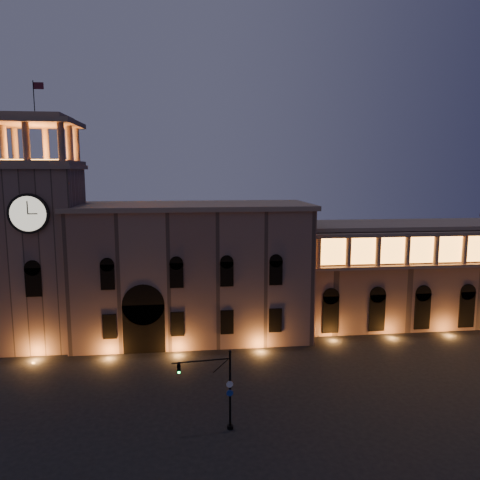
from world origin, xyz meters
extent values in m
plane|color=black|center=(0.00, 0.00, 0.00)|extent=(160.00, 160.00, 0.00)
cube|color=#775A4E|center=(-2.00, 22.00, 8.50)|extent=(30.00, 12.00, 17.00)
cube|color=#856D5C|center=(-2.00, 22.00, 17.30)|extent=(30.80, 12.80, 0.60)
cube|color=black|center=(-8.00, 16.60, 3.00)|extent=(5.00, 1.40, 6.00)
cylinder|color=black|center=(-8.00, 16.60, 6.00)|extent=(5.00, 1.40, 5.00)
cube|color=#FF9632|center=(-8.00, 16.40, 2.80)|extent=(4.20, 0.20, 5.00)
cube|color=#775A4E|center=(-20.50, 21.00, 11.00)|extent=(9.00, 9.00, 22.00)
cube|color=#856D5C|center=(-20.50, 21.00, 22.25)|extent=(9.80, 9.80, 0.50)
cylinder|color=black|center=(-20.50, 16.32, 17.00)|extent=(4.60, 0.35, 4.60)
cylinder|color=beige|center=(-20.50, 16.18, 17.00)|extent=(4.00, 0.12, 4.00)
cube|color=#856D5C|center=(-20.50, 21.00, 22.75)|extent=(9.40, 9.40, 0.50)
cube|color=#FF9632|center=(-20.50, 21.00, 23.05)|extent=(6.80, 6.80, 0.15)
cylinder|color=#856D5C|center=(-20.50, 17.20, 25.10)|extent=(0.76, 0.76, 4.20)
cylinder|color=#856D5C|center=(-16.70, 17.20, 25.10)|extent=(0.76, 0.76, 4.20)
cylinder|color=#856D5C|center=(-24.30, 24.80, 25.10)|extent=(0.76, 0.76, 4.20)
cylinder|color=#856D5C|center=(-20.50, 24.80, 25.10)|extent=(0.76, 0.76, 4.20)
cylinder|color=#856D5C|center=(-16.70, 24.80, 25.10)|extent=(0.76, 0.76, 4.20)
cylinder|color=#856D5C|center=(-24.30, 21.00, 25.10)|extent=(0.76, 0.76, 4.20)
cylinder|color=#856D5C|center=(-16.70, 21.00, 25.10)|extent=(0.76, 0.76, 4.20)
cube|color=#856D5C|center=(-20.50, 21.00, 27.50)|extent=(9.80, 9.80, 0.60)
cube|color=#856D5C|center=(-20.50, 21.00, 28.10)|extent=(7.50, 7.50, 0.60)
cylinder|color=black|center=(-20.50, 21.00, 30.40)|extent=(0.10, 0.10, 4.00)
plane|color=#4C1521|center=(-19.90, 21.00, 31.80)|extent=(1.20, 0.00, 1.20)
cube|color=brown|center=(32.00, 24.00, 7.00)|extent=(40.00, 10.00, 14.00)
cube|color=#856D5C|center=(32.00, 24.00, 14.25)|extent=(40.60, 10.60, 0.50)
cube|color=#856D5C|center=(32.00, 18.50, 9.30)|extent=(40.00, 1.20, 0.40)
cube|color=#856D5C|center=(32.00, 18.50, 13.60)|extent=(40.00, 1.40, 0.50)
cube|color=#FF9632|center=(32.00, 19.05, 11.50)|extent=(38.00, 0.15, 3.60)
cylinder|color=#856D5C|center=(14.00, 18.50, 11.50)|extent=(0.70, 0.70, 4.00)
cylinder|color=#856D5C|center=(18.00, 18.50, 11.50)|extent=(0.70, 0.70, 4.00)
cylinder|color=#856D5C|center=(22.00, 18.50, 11.50)|extent=(0.70, 0.70, 4.00)
cylinder|color=#856D5C|center=(26.00, 18.50, 11.50)|extent=(0.70, 0.70, 4.00)
cylinder|color=#856D5C|center=(30.00, 18.50, 11.50)|extent=(0.70, 0.70, 4.00)
cylinder|color=#856D5C|center=(34.00, 18.50, 11.50)|extent=(0.70, 0.70, 4.00)
cylinder|color=black|center=(0.67, -1.90, 3.39)|extent=(0.19, 0.19, 6.79)
cylinder|color=black|center=(0.67, -1.90, 0.15)|extent=(0.54, 0.54, 0.29)
sphere|color=black|center=(0.67, -1.90, 6.89)|extent=(0.27, 0.27, 0.27)
cylinder|color=black|center=(-1.74, -2.14, 6.30)|extent=(4.84, 0.60, 0.12)
cube|color=black|center=(-3.58, -2.33, 5.82)|extent=(0.32, 0.30, 0.82)
cylinder|color=#0CE53F|center=(-3.56, -2.48, 5.55)|extent=(0.18, 0.09, 0.17)
cylinder|color=silver|center=(0.64, -2.04, 4.07)|extent=(0.58, 0.10, 0.58)
cylinder|color=navy|center=(0.64, -2.04, 3.30)|extent=(0.58, 0.10, 0.58)
camera|label=1|loc=(-2.79, -38.86, 21.78)|focal=35.00mm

